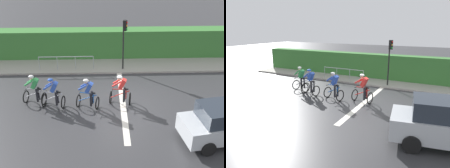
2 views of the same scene
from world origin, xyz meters
TOP-DOWN VIEW (x-y plane):
  - ground_plane at (0.00, 0.00)m, footprint 80.00×80.00m
  - sidewalk_kerb at (4.81, 2.00)m, footprint 2.80×20.56m
  - stone_wall_low at (5.71, 2.00)m, footprint 0.44×20.56m
  - hedge_wall at (6.01, 2.00)m, footprint 1.10×20.56m
  - road_marking_stop_line at (0.00, -0.06)m, footprint 7.00×0.30m
  - cyclist_lead at (0.09, 4.54)m, footprint 0.92×1.21m
  - cyclist_second at (-0.30, 3.50)m, footprint 0.86×1.18m
  - cyclist_mid at (-0.42, 1.73)m, footprint 0.93×1.22m
  - cyclist_fourth at (-0.09, 0.04)m, footprint 0.85×1.18m
  - car_silver at (-3.12, -4.38)m, footprint 2.39×4.33m
  - traffic_light_near_crossing at (3.87, -0.36)m, footprint 0.27×0.29m
  - pedestrian_railing_kerbside at (3.91, 3.29)m, footprint 0.06×3.49m

SIDE VIEW (x-z plane):
  - ground_plane at x=0.00m, z-range 0.00..0.00m
  - road_marking_stop_line at x=0.00m, z-range 0.00..0.01m
  - sidewalk_kerb at x=4.81m, z-range 0.00..0.12m
  - stone_wall_low at x=5.71m, z-range 0.00..0.56m
  - pedestrian_railing_kerbside at x=3.91m, z-range 0.27..1.30m
  - cyclist_lead at x=0.09m, z-range -0.03..1.63m
  - cyclist_second at x=-0.30m, z-range -0.03..1.63m
  - cyclist_mid at x=-0.42m, z-range -0.03..1.63m
  - cyclist_fourth at x=-0.09m, z-range -0.03..1.63m
  - car_silver at x=-3.12m, z-range -0.01..1.75m
  - hedge_wall at x=6.01m, z-range 0.00..2.05m
  - traffic_light_near_crossing at x=3.87m, z-range 0.55..3.89m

